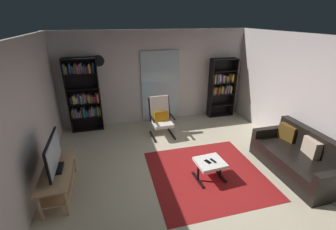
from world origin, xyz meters
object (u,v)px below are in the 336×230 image
(bookshelf_near_sofa, at_px, (221,86))
(wall_clock, at_px, (99,61))
(television, at_px, (54,156))
(tv_remote, at_px, (213,161))
(tv_stand, at_px, (58,178))
(leather_sofa, at_px, (299,158))
(ottoman, at_px, (210,164))
(bookshelf_near_tv, at_px, (84,95))
(cell_phone, at_px, (208,162))
(lounge_armchair, at_px, (161,116))

(bookshelf_near_sofa, xyz_separation_m, wall_clock, (-3.51, 0.14, 0.91))
(television, xyz_separation_m, tv_remote, (2.77, -0.32, -0.37))
(tv_stand, relative_size, leather_sofa, 0.70)
(bookshelf_near_sofa, height_order, tv_remote, bookshelf_near_sofa)
(tv_stand, relative_size, ottoman, 2.29)
(tv_stand, height_order, leather_sofa, leather_sofa)
(tv_stand, distance_m, leather_sofa, 4.57)
(bookshelf_near_tv, xyz_separation_m, tv_remote, (2.44, -2.86, -0.60))
(bookshelf_near_tv, relative_size, bookshelf_near_sofa, 1.10)
(tv_stand, height_order, bookshelf_near_sofa, bookshelf_near_sofa)
(leather_sofa, xyz_separation_m, cell_phone, (-1.87, 0.23, 0.10))
(television, height_order, lounge_armchair, television)
(television, xyz_separation_m, wall_clock, (0.81, 2.66, 1.08))
(bookshelf_near_tv, bearing_deg, ottoman, -50.13)
(lounge_armchair, bearing_deg, television, -142.64)
(bookshelf_near_sofa, bearing_deg, wall_clock, 177.75)
(bookshelf_near_tv, bearing_deg, lounge_armchair, -23.55)
(wall_clock, bearing_deg, tv_remote, -56.75)
(leather_sofa, xyz_separation_m, tv_remote, (-1.76, 0.23, 0.10))
(television, xyz_separation_m, bookshelf_near_tv, (0.33, 2.53, 0.23))
(lounge_armchair, relative_size, ottoman, 1.85)
(leather_sofa, relative_size, ottoman, 3.25)
(bookshelf_near_tv, distance_m, tv_remote, 3.80)
(television, xyz_separation_m, leather_sofa, (4.54, -0.55, -0.47))
(ottoman, distance_m, tv_remote, 0.10)
(bookshelf_near_tv, relative_size, ottoman, 3.56)
(bookshelf_near_sofa, distance_m, ottoman, 3.32)
(leather_sofa, bearing_deg, cell_phone, 172.97)
(bookshelf_near_tv, bearing_deg, tv_remote, -49.54)
(wall_clock, bearing_deg, bookshelf_near_sofa, -2.25)
(tv_remote, bearing_deg, leather_sofa, -24.97)
(cell_phone, height_order, wall_clock, wall_clock)
(tv_remote, bearing_deg, cell_phone, 163.16)
(lounge_armchair, bearing_deg, cell_phone, -78.09)
(bookshelf_near_sofa, bearing_deg, bookshelf_near_tv, 179.89)
(tv_stand, relative_size, wall_clock, 4.37)
(bookshelf_near_sofa, distance_m, cell_phone, 3.34)
(television, relative_size, wall_clock, 3.23)
(leather_sofa, bearing_deg, television, 173.03)
(bookshelf_near_tv, distance_m, leather_sofa, 5.26)
(wall_clock, bearing_deg, leather_sofa, -40.85)
(lounge_armchair, height_order, tv_remote, lounge_armchair)
(cell_phone, bearing_deg, television, 150.82)
(bookshelf_near_tv, bearing_deg, bookshelf_near_sofa, -0.11)
(bookshelf_near_sofa, bearing_deg, tv_remote, -118.59)
(tv_stand, distance_m, wall_clock, 3.19)
(leather_sofa, bearing_deg, tv_remote, 172.51)
(tv_remote, distance_m, cell_phone, 0.11)
(leather_sofa, height_order, tv_remote, leather_sofa)
(tv_stand, xyz_separation_m, bookshelf_near_sofa, (4.33, 2.54, 0.63))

